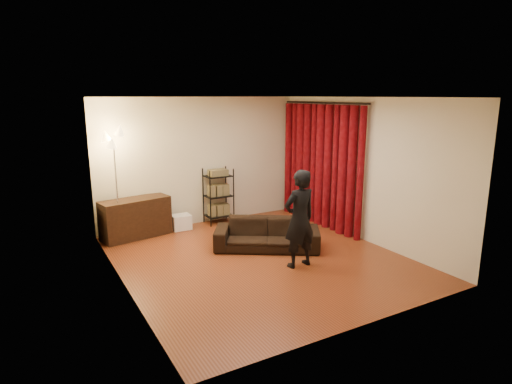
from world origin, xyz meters
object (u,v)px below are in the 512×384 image
media_cabinet (136,218)px  wire_shelf (218,196)px  sofa (267,234)px  floor_lamp (117,187)px  person (299,219)px  storage_boxes (181,222)px

media_cabinet → wire_shelf: (1.82, 0.08, 0.22)m
sofa → floor_lamp: floor_lamp is taller
sofa → floor_lamp: size_ratio=0.88×
media_cabinet → person: bearing=-66.0°
wire_shelf → sofa: bearing=-102.3°
person → media_cabinet: (-1.93, 2.78, -0.42)m
storage_boxes → floor_lamp: size_ratio=0.18×
storage_boxes → wire_shelf: size_ratio=0.32×
storage_boxes → wire_shelf: bearing=3.6°
sofa → floor_lamp: (-2.24, 1.71, 0.78)m
wire_shelf → person: bearing=-102.5°
sofa → media_cabinet: bearing=168.4°
media_cabinet → storage_boxes: (0.94, 0.03, -0.23)m
media_cabinet → wire_shelf: size_ratio=1.10×
storage_boxes → wire_shelf: 0.99m
media_cabinet → storage_boxes: media_cabinet is taller
wire_shelf → storage_boxes: bearing=168.8°
person → floor_lamp: (-2.28, 2.65, 0.26)m
media_cabinet → floor_lamp: (-0.34, -0.12, 0.67)m
person → media_cabinet: size_ratio=1.21×
person → storage_boxes: (-0.99, 2.80, -0.64)m
storage_boxes → floor_lamp: bearing=-173.3°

